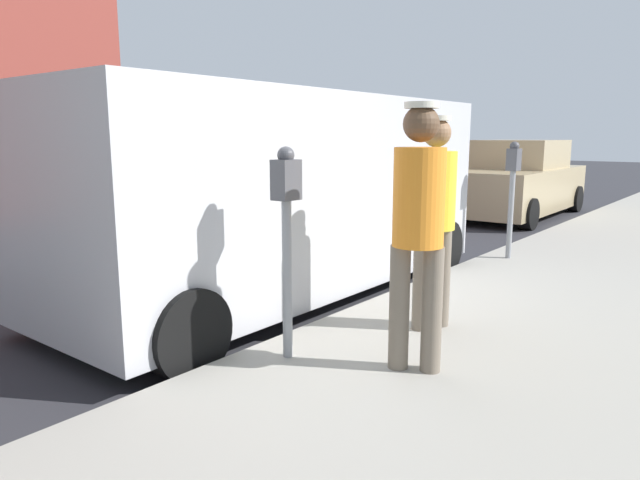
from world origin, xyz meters
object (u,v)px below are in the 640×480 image
parking_meter_near (287,217)px  pedestrian_in_orange (418,220)px  pedestrian_in_yellow (434,209)px  parked_van (278,191)px  parked_sedan_ahead (516,182)px  parking_meter_far (513,180)px

parking_meter_near → pedestrian_in_orange: 0.92m
pedestrian_in_orange → pedestrian_in_yellow: pedestrian_in_orange is taller
parked_van → parked_sedan_ahead: (-0.27, 7.93, -0.41)m
parking_meter_near → parking_meter_far: 4.38m
parked_sedan_ahead → parked_van: bearing=-88.0°
pedestrian_in_orange → parking_meter_far: bearing=101.8°
pedestrian_in_orange → pedestrian_in_yellow: bearing=110.9°
parking_meter_far → pedestrian_in_orange: pedestrian_in_orange is taller
pedestrian_in_orange → parked_sedan_ahead: pedestrian_in_orange is taller
pedestrian_in_yellow → parked_van: parked_van is taller
parking_meter_far → pedestrian_in_orange: bearing=-78.2°
parking_meter_far → pedestrian_in_orange: size_ratio=0.84×
parking_meter_far → pedestrian_in_yellow: bearing=-80.8°
parking_meter_near → parked_sedan_ahead: (-1.77, 9.47, -0.43)m
parking_meter_near → parked_van: size_ratio=0.29×
parked_van → pedestrian_in_yellow: bearing=-8.8°
parking_meter_far → parked_van: (-1.50, -2.83, -0.03)m
pedestrian_in_yellow → parked_sedan_ahead: 8.56m
parking_meter_near → pedestrian_in_orange: size_ratio=0.84×
pedestrian_in_yellow → parked_van: size_ratio=0.34×
parking_meter_near → parked_van: parked_van is taller
parked_van → parking_meter_far: bearing=62.1°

